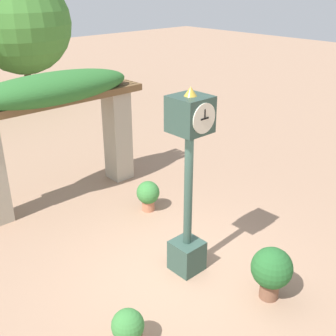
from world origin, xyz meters
The scene contains 6 objects.
ground_plane centered at (0.00, 0.00, 0.00)m, with size 60.00×60.00×0.00m, color #9E7A60.
pedestal_clock centered at (0.21, -0.03, 1.79)m, with size 0.57×0.62×3.34m.
pergola centered at (0.00, 3.92, 2.20)m, with size 4.41×1.13×2.98m.
potted_plant_near_left centered at (1.07, 2.06, 0.40)m, with size 0.52×0.52×0.70m.
potted_plant_near_right centered at (-1.65, -0.73, 0.32)m, with size 0.47×0.47×0.62m.
potted_plant_far_left centered at (0.69, -1.48, 0.55)m, with size 0.67×0.67×0.92m.
Camera 1 is at (-4.24, -4.38, 4.82)m, focal length 45.00 mm.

